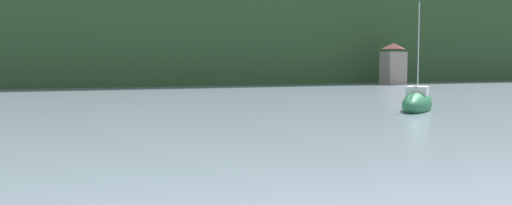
{
  "coord_description": "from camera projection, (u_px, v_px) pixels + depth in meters",
  "views": [
    {
      "loc": [
        -10.24,
        17.84,
        3.88
      ],
      "look_at": [
        0.0,
        41.69,
        2.01
      ],
      "focal_mm": 38.53,
      "sensor_mm": 36.0,
      "label": 1
    }
  ],
  "objects": [
    {
      "name": "wooded_hillside",
      "position": [
        166.0,
        42.0,
        132.39
      ],
      "size": [
        352.0,
        72.33,
        54.38
      ],
      "color": "#2D4C28",
      "rests_on": "ground_plane"
    },
    {
      "name": "sailboat_far_1",
      "position": [
        417.0,
        103.0,
        45.27
      ],
      "size": [
        7.39,
        7.18,
        9.47
      ],
      "rotation": [
        0.0,
        0.0,
        0.76
      ],
      "color": "#2D754C",
      "rests_on": "ground_plane"
    },
    {
      "name": "shore_building_westcentral",
      "position": [
        393.0,
        64.0,
        100.37
      ],
      "size": [
        4.01,
        3.38,
        7.54
      ],
      "color": "gray",
      "rests_on": "ground_plane"
    }
  ]
}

